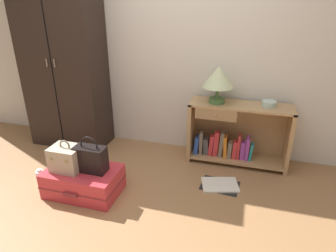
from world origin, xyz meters
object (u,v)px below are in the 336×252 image
(bowl, at_px, (269,104))
(wardrobe, at_px, (63,59))
(bookshelf, at_px, (234,135))
(suitcase_large, at_px, (84,181))
(open_book_on_floor, at_px, (220,185))
(table_lamp, at_px, (218,78))
(train_case, at_px, (67,158))
(bottle, at_px, (41,178))
(handbag, at_px, (91,159))

(bowl, bearing_deg, wardrobe, -178.28)
(bookshelf, relative_size, suitcase_large, 1.57)
(open_book_on_floor, bearing_deg, wardrobe, 166.03)
(suitcase_large, bearing_deg, table_lamp, 41.80)
(open_book_on_floor, bearing_deg, train_case, -160.46)
(suitcase_large, bearing_deg, bookshelf, 37.48)
(wardrobe, bearing_deg, bookshelf, 1.64)
(bookshelf, xyz_separation_m, bottle, (-1.79, -1.04, -0.24))
(table_lamp, xyz_separation_m, bottle, (-1.57, -1.01, -0.87))
(train_case, bearing_deg, wardrobe, 120.86)
(table_lamp, height_order, handbag, table_lamp)
(bottle, bearing_deg, bowl, 26.56)
(table_lamp, bearing_deg, open_book_on_floor, -74.24)
(wardrobe, height_order, bookshelf, wardrobe)
(wardrobe, relative_size, bowl, 14.43)
(wardrobe, xyz_separation_m, bookshelf, (2.03, 0.06, -0.74))
(suitcase_large, distance_m, train_case, 0.28)
(bowl, bearing_deg, bottle, -153.44)
(wardrobe, xyz_separation_m, table_lamp, (1.82, 0.03, -0.11))
(suitcase_large, bearing_deg, bowl, 31.99)
(wardrobe, height_order, handbag, wardrobe)
(bookshelf, relative_size, train_case, 3.60)
(handbag, bearing_deg, bowl, 33.17)
(wardrobe, xyz_separation_m, handbag, (0.81, -0.94, -0.69))
(wardrobe, xyz_separation_m, bottle, (0.25, -0.98, -0.98))
(bookshelf, height_order, bottle, bookshelf)
(suitcase_large, xyz_separation_m, handbag, (0.09, 0.01, 0.25))
(handbag, bearing_deg, bottle, -175.59)
(handbag, bearing_deg, table_lamp, 43.96)
(suitcase_large, bearing_deg, open_book_on_floor, 20.43)
(bookshelf, bearing_deg, bottle, -149.78)
(train_case, bearing_deg, suitcase_large, 10.65)
(train_case, bearing_deg, handbag, 9.76)
(bookshelf, xyz_separation_m, bowl, (0.32, 0.01, 0.39))
(suitcase_large, bearing_deg, train_case, -169.35)
(bowl, distance_m, suitcase_large, 2.02)
(bottle, distance_m, open_book_on_floor, 1.78)
(train_case, height_order, bottle, train_case)
(suitcase_large, xyz_separation_m, open_book_on_floor, (1.25, 0.46, -0.12))
(bookshelf, xyz_separation_m, suitcase_large, (-1.32, -1.01, -0.20))
(bowl, height_order, open_book_on_floor, bowl)
(train_case, xyz_separation_m, open_book_on_floor, (1.38, 0.49, -0.36))
(wardrobe, xyz_separation_m, suitcase_large, (0.72, -0.95, -0.94))
(table_lamp, bearing_deg, wardrobe, -179.02)
(wardrobe, distance_m, bowl, 2.38)
(bookshelf, distance_m, table_lamp, 0.67)
(train_case, bearing_deg, bookshelf, 35.53)
(bookshelf, height_order, handbag, bookshelf)
(bookshelf, distance_m, suitcase_large, 1.67)
(handbag, relative_size, open_book_on_floor, 0.85)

